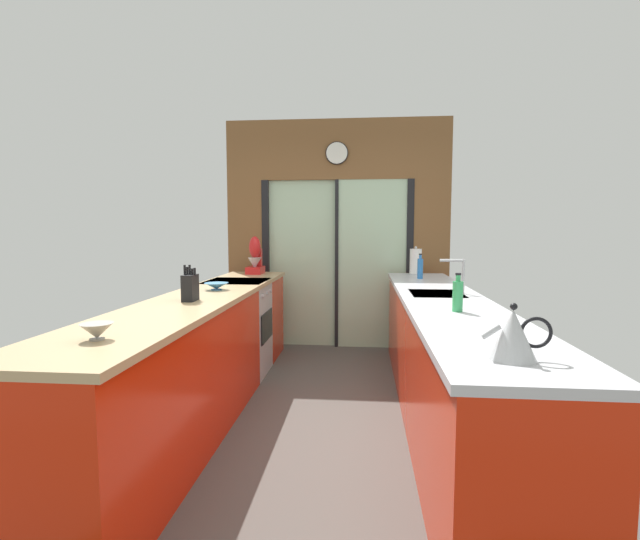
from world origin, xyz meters
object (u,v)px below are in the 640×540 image
(soap_bottle_near, at_px, (458,295))
(paper_towel_roll, at_px, (416,262))
(oven_range, at_px, (237,328))
(knife_block, at_px, (190,287))
(kettle, at_px, (513,334))
(mixing_bowl_far, at_px, (216,286))
(soap_bottle_far, at_px, (420,268))
(stand_mixer, at_px, (255,259))
(mixing_bowl_near, at_px, (97,331))

(soap_bottle_near, bearing_deg, paper_towel_roll, 90.00)
(soap_bottle_near, bearing_deg, oven_range, 140.23)
(oven_range, height_order, knife_block, knife_block)
(knife_block, xyz_separation_m, kettle, (1.78, -1.29, 0.00))
(mixing_bowl_far, bearing_deg, oven_range, 91.56)
(paper_towel_roll, bearing_deg, oven_range, -156.80)
(soap_bottle_near, relative_size, soap_bottle_far, 0.94)
(kettle, distance_m, paper_towel_roll, 3.30)
(knife_block, relative_size, paper_towel_roll, 0.81)
(oven_range, relative_size, mixing_bowl_far, 4.64)
(stand_mixer, distance_m, kettle, 3.70)
(kettle, bearing_deg, stand_mixer, 118.82)
(soap_bottle_near, distance_m, soap_bottle_far, 1.86)
(mixing_bowl_far, bearing_deg, paper_towel_roll, 39.08)
(soap_bottle_far, bearing_deg, knife_block, -137.97)
(soap_bottle_near, height_order, paper_towel_roll, paper_towel_roll)
(mixing_bowl_near, bearing_deg, knife_block, 90.01)
(stand_mixer, distance_m, paper_towel_roll, 1.78)
(stand_mixer, bearing_deg, knife_block, -90.00)
(mixing_bowl_near, xyz_separation_m, soap_bottle_near, (1.78, 0.89, 0.06))
(knife_block, relative_size, soap_bottle_far, 1.00)
(soap_bottle_far, bearing_deg, paper_towel_roll, 90.00)
(kettle, height_order, paper_towel_roll, paper_towel_roll)
(knife_block, height_order, soap_bottle_near, knife_block)
(knife_block, distance_m, kettle, 2.20)
(stand_mixer, bearing_deg, mixing_bowl_near, -90.00)
(oven_range, xyz_separation_m, kettle, (1.80, -2.53, 0.56))
(kettle, bearing_deg, paper_towel_roll, 90.04)
(mixing_bowl_far, distance_m, paper_towel_roll, 2.30)
(oven_range, relative_size, soap_bottle_far, 3.64)
(kettle, relative_size, soap_bottle_far, 1.06)
(paper_towel_roll, bearing_deg, kettle, -89.96)
(oven_range, relative_size, soap_bottle_near, 3.89)
(oven_range, height_order, mixing_bowl_near, mixing_bowl_near)
(oven_range, relative_size, mixing_bowl_near, 6.26)
(knife_block, height_order, stand_mixer, stand_mixer)
(stand_mixer, xyz_separation_m, kettle, (1.78, -3.24, -0.06))
(mixing_bowl_far, height_order, stand_mixer, stand_mixer)
(mixing_bowl_near, height_order, soap_bottle_far, soap_bottle_far)
(oven_range, relative_size, stand_mixer, 2.19)
(mixing_bowl_near, relative_size, knife_block, 0.58)
(knife_block, height_order, paper_towel_roll, paper_towel_roll)
(stand_mixer, bearing_deg, soap_bottle_far, -11.07)
(soap_bottle_far, bearing_deg, kettle, -89.96)
(soap_bottle_near, xyz_separation_m, paper_towel_roll, (-0.00, 2.27, 0.04))
(mixing_bowl_far, xyz_separation_m, stand_mixer, (0.00, 1.38, 0.13))
(mixing_bowl_far, xyz_separation_m, knife_block, (-0.00, -0.57, 0.06))
(mixing_bowl_near, distance_m, soap_bottle_near, 1.99)
(soap_bottle_near, height_order, soap_bottle_far, soap_bottle_far)
(stand_mixer, xyz_separation_m, soap_bottle_far, (1.78, -0.35, -0.05))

